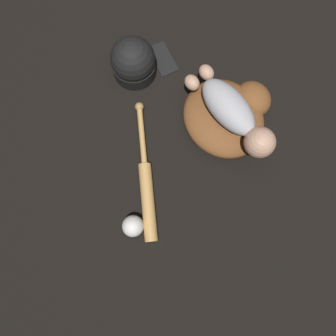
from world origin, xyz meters
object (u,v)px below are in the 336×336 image
object	(u,v)px
baby_figure	(234,114)
baseball	(133,226)
baseball_bat	(147,187)
baseball_cap	(134,62)
baseball_glove	(228,115)

from	to	relation	value
baby_figure	baseball	world-z (taller)	baby_figure
baseball_bat	baseball_cap	size ratio (longest dim) A/B	1.59
baseball_cap	baseball_glove	bearing A→B (deg)	4.77
baseball_glove	baseball_cap	xyz separation A→B (m)	(-0.38, -0.03, 0.02)
baby_figure	baseball_cap	xyz separation A→B (m)	(-0.41, -0.00, -0.08)
baseball	baseball_bat	bearing A→B (deg)	107.28
baseball_glove	baseball	size ratio (longest dim) A/B	5.34
baseball_glove	baseball_bat	bearing A→B (deg)	-103.18
baseball	baseball_cap	bearing A→B (deg)	125.95
baby_figure	baseball_bat	bearing A→B (deg)	-107.67
baby_figure	baseball_bat	size ratio (longest dim) A/B	0.97
baby_figure	baseball_cap	world-z (taller)	baby_figure
baseball_cap	baseball	bearing A→B (deg)	-54.05
baby_figure	baseball_bat	xyz separation A→B (m)	(-0.11, -0.34, -0.12)
baseball_glove	baseball_cap	bearing A→B (deg)	-175.23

